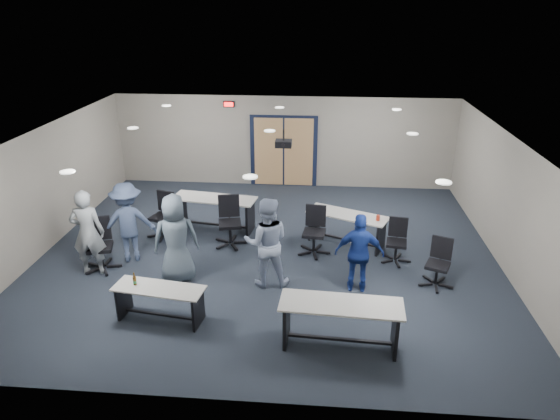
# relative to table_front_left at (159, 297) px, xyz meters

# --- Properties ---
(floor) EXTENTS (10.00, 10.00, 0.00)m
(floor) POSITION_rel_table_front_left_xyz_m (1.63, 2.66, -0.45)
(floor) COLOR #1C212D
(floor) RESTS_ON ground
(back_wall) EXTENTS (10.00, 0.04, 2.70)m
(back_wall) POSITION_rel_table_front_left_xyz_m (1.63, 7.16, 0.90)
(back_wall) COLOR gray
(back_wall) RESTS_ON floor
(front_wall) EXTENTS (10.00, 0.04, 2.70)m
(front_wall) POSITION_rel_table_front_left_xyz_m (1.63, -1.84, 0.90)
(front_wall) COLOR gray
(front_wall) RESTS_ON floor
(left_wall) EXTENTS (0.04, 9.00, 2.70)m
(left_wall) POSITION_rel_table_front_left_xyz_m (-3.37, 2.66, 0.90)
(left_wall) COLOR gray
(left_wall) RESTS_ON floor
(right_wall) EXTENTS (0.04, 9.00, 2.70)m
(right_wall) POSITION_rel_table_front_left_xyz_m (6.63, 2.66, 0.90)
(right_wall) COLOR gray
(right_wall) RESTS_ON floor
(ceiling) EXTENTS (10.00, 9.00, 0.04)m
(ceiling) POSITION_rel_table_front_left_xyz_m (1.63, 2.66, 2.25)
(ceiling) COLOR silver
(ceiling) RESTS_ON back_wall
(double_door) EXTENTS (2.00, 0.07, 2.20)m
(double_door) POSITION_rel_table_front_left_xyz_m (1.63, 7.13, 0.60)
(double_door) COLOR black
(double_door) RESTS_ON back_wall
(exit_sign) EXTENTS (0.32, 0.07, 0.18)m
(exit_sign) POSITION_rel_table_front_left_xyz_m (0.03, 7.11, 2.00)
(exit_sign) COLOR black
(exit_sign) RESTS_ON back_wall
(ceiling_projector) EXTENTS (0.35, 0.32, 0.37)m
(ceiling_projector) POSITION_rel_table_front_left_xyz_m (1.93, 3.16, 1.96)
(ceiling_projector) COLOR black
(ceiling_projector) RESTS_ON ceiling
(ceiling_can_lights) EXTENTS (6.24, 5.74, 0.02)m
(ceiling_can_lights) POSITION_rel_table_front_left_xyz_m (1.63, 2.91, 2.22)
(ceiling_can_lights) COLOR silver
(ceiling_can_lights) RESTS_ON ceiling
(table_front_left) EXTENTS (1.66, 0.76, 0.89)m
(table_front_left) POSITION_rel_table_front_left_xyz_m (0.00, 0.00, 0.00)
(table_front_left) COLOR #ADA9A3
(table_front_left) RESTS_ON floor
(table_front_right) EXTENTS (2.00, 0.77, 0.80)m
(table_front_right) POSITION_rel_table_front_left_xyz_m (3.14, -0.46, 0.10)
(table_front_right) COLOR #ADA9A3
(table_front_right) RESTS_ON floor
(table_back_left) EXTENTS (2.11, 0.97, 0.82)m
(table_back_left) POSITION_rel_table_front_left_xyz_m (0.20, 3.83, 0.11)
(table_back_left) COLOR #ADA9A3
(table_back_left) RESTS_ON floor
(table_back_right) EXTENTS (1.93, 1.31, 0.87)m
(table_back_right) POSITION_rel_table_front_left_xyz_m (3.40, 3.27, 0.07)
(table_back_right) COLOR #ADA9A3
(table_back_right) RESTS_ON floor
(chair_back_a) EXTENTS (0.85, 0.85, 1.08)m
(chair_back_a) POSITION_rel_table_front_left_xyz_m (-0.96, 3.30, 0.09)
(chair_back_a) COLOR black
(chair_back_a) RESTS_ON floor
(chair_back_b) EXTENTS (0.86, 0.86, 1.15)m
(chair_back_b) POSITION_rel_table_front_left_xyz_m (0.72, 3.00, 0.13)
(chair_back_b) COLOR black
(chair_back_b) RESTS_ON floor
(chair_back_c) EXTENTS (0.76, 0.76, 1.08)m
(chair_back_c) POSITION_rel_table_front_left_xyz_m (2.65, 2.73, 0.09)
(chair_back_c) COLOR black
(chair_back_c) RESTS_ON floor
(chair_back_d) EXTENTS (0.69, 0.69, 0.96)m
(chair_back_d) POSITION_rel_table_front_left_xyz_m (4.42, 2.50, 0.03)
(chair_back_d) COLOR black
(chair_back_d) RESTS_ON floor
(chair_loose_left) EXTENTS (0.86, 0.86, 1.11)m
(chair_loose_left) POSITION_rel_table_front_left_xyz_m (-1.77, 1.65, 0.11)
(chair_loose_left) COLOR black
(chair_loose_left) RESTS_ON floor
(chair_loose_right) EXTENTS (0.81, 0.81, 0.98)m
(chair_loose_right) POSITION_rel_table_front_left_xyz_m (5.10, 1.56, 0.04)
(chair_loose_right) COLOR black
(chair_loose_right) RESTS_ON floor
(person_gray) EXTENTS (0.72, 0.52, 1.83)m
(person_gray) POSITION_rel_table_front_left_xyz_m (-1.90, 1.49, 0.47)
(person_gray) COLOR gray
(person_gray) RESTS_ON floor
(person_plaid) EXTENTS (1.02, 0.81, 1.83)m
(person_plaid) POSITION_rel_table_front_left_xyz_m (-0.05, 1.38, 0.47)
(person_plaid) COLOR #4D5D6A
(person_plaid) RESTS_ON floor
(person_lightblue) EXTENTS (0.96, 0.78, 1.83)m
(person_lightblue) POSITION_rel_table_front_left_xyz_m (1.75, 1.36, 0.47)
(person_lightblue) COLOR #93A3C3
(person_lightblue) RESTS_ON floor
(person_navy) EXTENTS (0.96, 0.45, 1.60)m
(person_navy) POSITION_rel_table_front_left_xyz_m (3.53, 1.29, 0.35)
(person_navy) COLOR navy
(person_navy) RESTS_ON floor
(person_back) EXTENTS (1.30, 1.02, 1.77)m
(person_back) POSITION_rel_table_front_left_xyz_m (-1.30, 2.13, 0.44)
(person_back) COLOR #3E4D6F
(person_back) RESTS_ON floor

